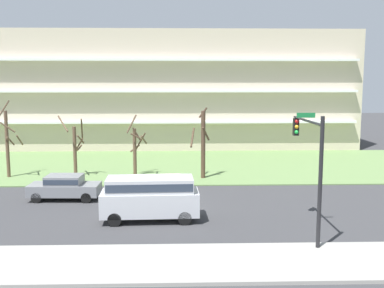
{
  "coord_description": "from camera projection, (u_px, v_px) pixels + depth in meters",
  "views": [
    {
      "loc": [
        1.22,
        -25.68,
        7.46
      ],
      "look_at": [
        2.15,
        6.0,
        3.04
      ],
      "focal_mm": 42.36,
      "sensor_mm": 36.0,
      "label": 1
    }
  ],
  "objects": [
    {
      "name": "tree_far_left",
      "position": [
        8.0,
        141.0,
        34.78
      ],
      "size": [
        1.75,
        2.02,
        6.01
      ],
      "color": "brown",
      "rests_on": "ground"
    },
    {
      "name": "traffic_signal_mast",
      "position": [
        310.0,
        154.0,
        21.14
      ],
      "size": [
        0.9,
        4.77,
        5.98
      ],
      "color": "black",
      "rests_on": "ground"
    },
    {
      "name": "grass_lawn_strip",
      "position": [
        165.0,
        165.0,
        40.27
      ],
      "size": [
        80.0,
        16.0,
        0.08
      ],
      "primitive_type": "cube",
      "color": "#66844C",
      "rests_on": "ground"
    },
    {
      "name": "apartment_building",
      "position": [
        168.0,
        90.0,
        52.91
      ],
      "size": [
        41.43,
        12.27,
        12.85
      ],
      "color": "beige",
      "rests_on": "ground"
    },
    {
      "name": "van_silver_near_left",
      "position": [
        150.0,
        195.0,
        24.24
      ],
      "size": [
        5.27,
        2.19,
        2.36
      ],
      "rotation": [
        0.0,
        0.0,
        0.04
      ],
      "color": "#B7BABF",
      "rests_on": "ground"
    },
    {
      "name": "tree_center",
      "position": [
        136.0,
        148.0,
        35.4
      ],
      "size": [
        1.6,
        1.81,
        4.85
      ],
      "color": "brown",
      "rests_on": "ground"
    },
    {
      "name": "sidewalk_curb_near",
      "position": [
        150.0,
        263.0,
        18.49
      ],
      "size": [
        80.0,
        4.0,
        0.15
      ],
      "primitive_type": "cube",
      "color": "#99968E",
      "rests_on": "ground"
    },
    {
      "name": "ground",
      "position": [
        158.0,
        210.0,
        26.42
      ],
      "size": [
        160.0,
        160.0,
        0.0
      ],
      "primitive_type": "plane",
      "color": "#38383A"
    },
    {
      "name": "tree_right",
      "position": [
        203.0,
        143.0,
        34.47
      ],
      "size": [
        1.54,
        1.73,
        5.49
      ],
      "color": "#4C3828",
      "rests_on": "ground"
    },
    {
      "name": "sedan_gray_center_left",
      "position": [
        65.0,
        186.0,
        28.6
      ],
      "size": [
        4.45,
        1.94,
        1.57
      ],
      "rotation": [
        0.0,
        0.0,
        3.11
      ],
      "color": "slate",
      "rests_on": "ground"
    },
    {
      "name": "tree_left",
      "position": [
        75.0,
        147.0,
        35.15
      ],
      "size": [
        2.04,
        2.03,
        4.82
      ],
      "color": "brown",
      "rests_on": "ground"
    }
  ]
}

